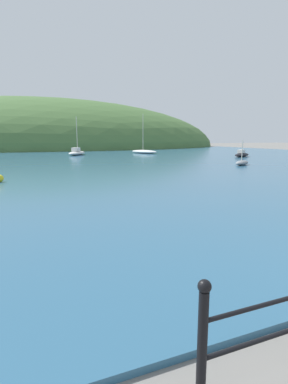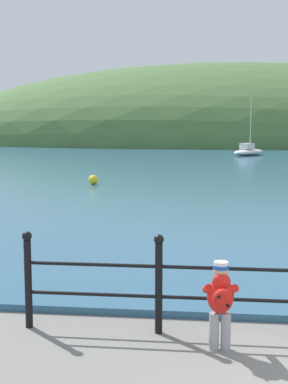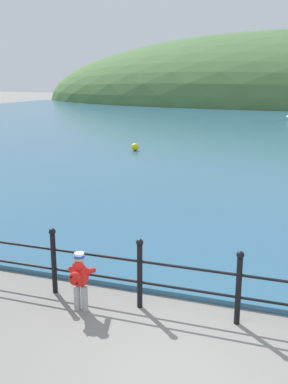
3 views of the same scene
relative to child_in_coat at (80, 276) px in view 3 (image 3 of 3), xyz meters
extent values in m
plane|color=slate|center=(1.98, -1.08, -0.61)|extent=(200.00, 200.00, 0.00)
cube|color=#2D5B7A|center=(1.98, 30.92, -0.56)|extent=(80.00, 60.00, 0.10)
cylinder|color=black|center=(-0.72, 0.42, -0.06)|extent=(0.09, 0.09, 1.10)
sphere|color=black|center=(-0.72, 0.42, 0.54)|extent=(0.12, 0.12, 0.12)
cylinder|color=black|center=(0.89, 0.42, -0.06)|extent=(0.09, 0.09, 1.10)
sphere|color=black|center=(0.89, 0.42, 0.54)|extent=(0.12, 0.12, 0.12)
cylinder|color=black|center=(2.49, 0.42, -0.06)|extent=(0.09, 0.09, 1.10)
sphere|color=black|center=(2.49, 0.42, 0.54)|extent=(0.12, 0.12, 0.12)
cylinder|color=black|center=(1.69, 0.42, 0.21)|extent=(8.04, 0.04, 0.04)
cylinder|color=black|center=(1.69, 0.42, -0.16)|extent=(8.04, 0.04, 0.04)
cylinder|color=#99999E|center=(-0.07, 0.01, -0.40)|extent=(0.11, 0.11, 0.42)
cylinder|color=#99999E|center=(0.06, 0.03, -0.40)|extent=(0.11, 0.11, 0.42)
ellipsoid|color=red|center=(0.00, 0.02, 0.01)|extent=(0.32, 0.25, 0.40)
ellipsoid|color=red|center=(0.00, -0.04, 0.19)|extent=(0.21, 0.14, 0.18)
cylinder|color=red|center=(-0.15, 0.10, 0.06)|extent=(0.12, 0.32, 0.19)
cylinder|color=red|center=(0.14, 0.12, 0.06)|extent=(0.12, 0.32, 0.19)
sphere|color=tan|center=(0.00, 0.02, 0.31)|extent=(0.17, 0.17, 0.17)
cylinder|color=#194CB2|center=(0.00, 0.02, 0.34)|extent=(0.17, 0.17, 0.04)
cylinder|color=silver|center=(0.00, 0.02, 0.38)|extent=(0.16, 0.16, 0.04)
ellipsoid|color=red|center=(0.02, -0.17, 0.03)|extent=(0.23, 0.15, 0.24)
sphere|color=black|center=(-0.03, -0.24, 0.09)|extent=(0.04, 0.04, 0.04)
sphere|color=black|center=(0.07, -0.23, -0.01)|extent=(0.04, 0.04, 0.04)
sphere|color=yellow|center=(-4.71, 15.36, -0.31)|extent=(0.39, 0.39, 0.39)
camera|label=1|loc=(-3.69, -1.53, 1.78)|focal=28.00mm
camera|label=2|loc=(-0.18, -5.73, 1.88)|focal=50.00mm
camera|label=3|loc=(3.18, -6.00, 3.12)|focal=42.00mm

